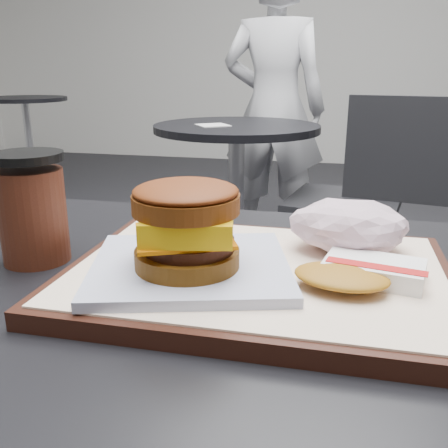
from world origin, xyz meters
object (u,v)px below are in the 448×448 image
at_px(breakfast_sandwich, 188,236).
at_px(neighbor_table, 236,171).
at_px(serving_tray, 258,276).
at_px(coffee_cup, 32,211).
at_px(patron, 274,109).
at_px(crumpled_wrapper, 349,226).
at_px(neighbor_chair, 362,192).
at_px(hash_brown, 360,273).

bearing_deg(breakfast_sandwich, neighbor_table, 99.99).
xyz_separation_m(serving_tray, coffee_cup, (-0.26, 0.01, 0.05)).
bearing_deg(patron, coffee_cup, 93.86).
bearing_deg(crumpled_wrapper, neighbor_chair, 86.62).
xyz_separation_m(serving_tray, neighbor_chair, (0.17, 1.53, -0.27)).
bearing_deg(hash_brown, coffee_cup, 175.34).
relative_size(neighbor_chair, patron, 0.58).
bearing_deg(serving_tray, patron, 97.13).
relative_size(coffee_cup, patron, 0.08).
relative_size(breakfast_sandwich, coffee_cup, 1.84).
xyz_separation_m(hash_brown, patron, (-0.38, 2.30, -0.04)).
distance_m(serving_tray, crumpled_wrapper, 0.12).
bearing_deg(coffee_cup, serving_tray, -2.46).
distance_m(breakfast_sandwich, neighbor_table, 1.70).
height_order(hash_brown, neighbor_chair, neighbor_chair).
xyz_separation_m(crumpled_wrapper, coffee_cup, (-0.34, -0.06, 0.01)).
height_order(breakfast_sandwich, hash_brown, breakfast_sandwich).
height_order(serving_tray, patron, patron).
bearing_deg(neighbor_chair, neighbor_table, 170.15).
height_order(hash_brown, patron, patron).
bearing_deg(neighbor_table, breakfast_sandwich, -80.01).
height_order(neighbor_table, neighbor_chair, neighbor_chair).
bearing_deg(hash_brown, breakfast_sandwich, -174.36).
relative_size(serving_tray, patron, 0.25).
bearing_deg(breakfast_sandwich, coffee_cup, 167.06).
bearing_deg(serving_tray, crumpled_wrapper, 38.23).
height_order(serving_tray, neighbor_table, serving_tray).
height_order(crumpled_wrapper, patron, patron).
relative_size(hash_brown, crumpled_wrapper, 1.02).
bearing_deg(neighbor_chair, hash_brown, -92.80).
distance_m(serving_tray, breakfast_sandwich, 0.09).
distance_m(neighbor_table, neighbor_chair, 0.54).
xyz_separation_m(coffee_cup, neighbor_chair, (0.43, 1.52, -0.32)).
relative_size(crumpled_wrapper, coffee_cup, 1.00).
xyz_separation_m(neighbor_table, neighbor_chair, (0.53, -0.09, -0.04)).
bearing_deg(crumpled_wrapper, serving_tray, -141.77).
distance_m(serving_tray, patron, 2.30).
bearing_deg(neighbor_table, patron, 84.14).
bearing_deg(serving_tray, breakfast_sandwich, -151.56).
distance_m(serving_tray, neighbor_chair, 1.56).
height_order(serving_tray, hash_brown, hash_brown).
xyz_separation_m(hash_brown, coffee_cup, (-0.35, 0.03, 0.03)).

